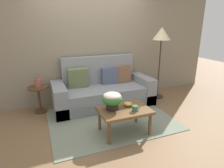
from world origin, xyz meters
The scene contains 11 objects.
ground_plane centered at (0.00, 0.00, 0.00)m, with size 14.00×14.00×0.00m, color brown.
wall_back centered at (0.00, 1.24, 1.41)m, with size 6.40×0.12×2.83m, color gray.
area_rug centered at (0.00, 0.05, 0.01)m, with size 2.27×1.78×0.01m, color gray.
couch centered at (0.10, 0.77, 0.32)m, with size 2.17×0.89×1.06m.
coffee_table centered at (0.04, -0.48, 0.37)m, with size 0.82×0.57×0.43m.
side_table centered at (-1.24, 0.87, 0.38)m, with size 0.40×0.40×0.55m.
floor_lamp centered at (1.50, 0.69, 1.44)m, with size 0.41×0.41×1.68m.
potted_plant centered at (-0.15, -0.41, 0.61)m, with size 0.33×0.33×0.28m.
coffee_mug centered at (0.17, -0.60, 0.47)m, with size 0.14×0.09×0.09m.
snack_bowl centered at (0.15, -0.39, 0.47)m, with size 0.15×0.15×0.07m.
table_vase centered at (-1.23, 0.86, 0.64)m, with size 0.12×0.12×0.21m.
Camera 1 is at (-1.19, -3.04, 1.76)m, focal length 30.63 mm.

